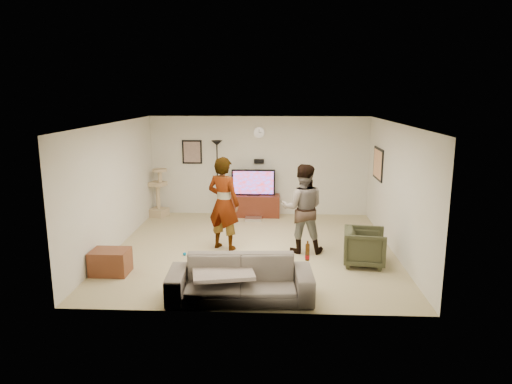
{
  "coord_description": "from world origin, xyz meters",
  "views": [
    {
      "loc": [
        0.46,
        -8.78,
        3.06
      ],
      "look_at": [
        0.04,
        0.2,
        1.12
      ],
      "focal_mm": 32.3,
      "sensor_mm": 36.0,
      "label": 1
    }
  ],
  "objects_px": {
    "person_left": "(224,203)",
    "armchair": "(365,247)",
    "side_table": "(110,262)",
    "person_right": "(303,208)",
    "beer_bottle": "(307,252)",
    "tv_stand": "(253,206)",
    "floor_lamp": "(217,179)",
    "cat_tree": "(158,193)",
    "sofa": "(240,279)",
    "tv": "(253,182)"
  },
  "relations": [
    {
      "from": "person_right",
      "to": "armchair",
      "type": "xyz_separation_m",
      "value": [
        1.1,
        -0.68,
        -0.54
      ]
    },
    {
      "from": "cat_tree",
      "to": "side_table",
      "type": "relative_size",
      "value": 1.94
    },
    {
      "from": "floor_lamp",
      "to": "beer_bottle",
      "type": "bearing_deg",
      "value": -67.77
    },
    {
      "from": "sofa",
      "to": "floor_lamp",
      "type": "bearing_deg",
      "value": 98.18
    },
    {
      "from": "tv_stand",
      "to": "person_left",
      "type": "bearing_deg",
      "value": -100.36
    },
    {
      "from": "person_left",
      "to": "floor_lamp",
      "type": "bearing_deg",
      "value": -55.18
    },
    {
      "from": "floor_lamp",
      "to": "person_right",
      "type": "height_order",
      "value": "floor_lamp"
    },
    {
      "from": "floor_lamp",
      "to": "sofa",
      "type": "xyz_separation_m",
      "value": [
        0.95,
        -4.77,
        -0.64
      ]
    },
    {
      "from": "tv",
      "to": "person_left",
      "type": "xyz_separation_m",
      "value": [
        -0.46,
        -2.51,
        0.06
      ]
    },
    {
      "from": "tv_stand",
      "to": "side_table",
      "type": "bearing_deg",
      "value": -120.11
    },
    {
      "from": "floor_lamp",
      "to": "armchair",
      "type": "height_order",
      "value": "floor_lamp"
    },
    {
      "from": "tv",
      "to": "floor_lamp",
      "type": "height_order",
      "value": "floor_lamp"
    },
    {
      "from": "person_right",
      "to": "armchair",
      "type": "bearing_deg",
      "value": 150.04
    },
    {
      "from": "person_right",
      "to": "floor_lamp",
      "type": "bearing_deg",
      "value": -50.49
    },
    {
      "from": "tv_stand",
      "to": "cat_tree",
      "type": "distance_m",
      "value": 2.42
    },
    {
      "from": "tv_stand",
      "to": "person_left",
      "type": "distance_m",
      "value": 2.63
    },
    {
      "from": "cat_tree",
      "to": "tv",
      "type": "bearing_deg",
      "value": 2.85
    },
    {
      "from": "cat_tree",
      "to": "sofa",
      "type": "distance_m",
      "value": 5.3
    },
    {
      "from": "cat_tree",
      "to": "beer_bottle",
      "type": "bearing_deg",
      "value": -53.64
    },
    {
      "from": "tv_stand",
      "to": "floor_lamp",
      "type": "height_order",
      "value": "floor_lamp"
    },
    {
      "from": "tv",
      "to": "person_right",
      "type": "height_order",
      "value": "person_right"
    },
    {
      "from": "person_left",
      "to": "sofa",
      "type": "bearing_deg",
      "value": 127.25
    },
    {
      "from": "cat_tree",
      "to": "armchair",
      "type": "height_order",
      "value": "cat_tree"
    },
    {
      "from": "tv_stand",
      "to": "person_right",
      "type": "xyz_separation_m",
      "value": [
        1.09,
        -2.6,
        0.59
      ]
    },
    {
      "from": "person_left",
      "to": "side_table",
      "type": "bearing_deg",
      "value": 62.53
    },
    {
      "from": "cat_tree",
      "to": "tv_stand",
      "type": "bearing_deg",
      "value": 2.85
    },
    {
      "from": "tv_stand",
      "to": "cat_tree",
      "type": "bearing_deg",
      "value": -177.15
    },
    {
      "from": "person_left",
      "to": "sofa",
      "type": "height_order",
      "value": "person_left"
    },
    {
      "from": "tv_stand",
      "to": "armchair",
      "type": "relative_size",
      "value": 1.8
    },
    {
      "from": "armchair",
      "to": "side_table",
      "type": "height_order",
      "value": "armchair"
    },
    {
      "from": "tv",
      "to": "floor_lamp",
      "type": "relative_size",
      "value": 0.57
    },
    {
      "from": "cat_tree",
      "to": "person_right",
      "type": "relative_size",
      "value": 0.71
    },
    {
      "from": "sofa",
      "to": "person_left",
      "type": "bearing_deg",
      "value": 99.44
    },
    {
      "from": "person_left",
      "to": "armchair",
      "type": "bearing_deg",
      "value": -171.45
    },
    {
      "from": "tv",
      "to": "armchair",
      "type": "height_order",
      "value": "tv"
    },
    {
      "from": "tv_stand",
      "to": "floor_lamp",
      "type": "xyz_separation_m",
      "value": [
        -0.9,
        -0.04,
        0.68
      ]
    },
    {
      "from": "person_left",
      "to": "side_table",
      "type": "xyz_separation_m",
      "value": [
        -1.81,
        -1.4,
        -0.72
      ]
    },
    {
      "from": "floor_lamp",
      "to": "armchair",
      "type": "distance_m",
      "value": 4.52
    },
    {
      "from": "tv_stand",
      "to": "person_right",
      "type": "bearing_deg",
      "value": -67.2
    },
    {
      "from": "armchair",
      "to": "side_table",
      "type": "xyz_separation_m",
      "value": [
        -4.46,
        -0.64,
        -0.12
      ]
    },
    {
      "from": "cat_tree",
      "to": "person_left",
      "type": "height_order",
      "value": "person_left"
    },
    {
      "from": "floor_lamp",
      "to": "person_left",
      "type": "relative_size",
      "value": 1.03
    },
    {
      "from": "person_right",
      "to": "beer_bottle",
      "type": "xyz_separation_m",
      "value": [
        -0.04,
        -2.21,
        -0.11
      ]
    },
    {
      "from": "side_table",
      "to": "sofa",
      "type": "bearing_deg",
      "value": -21.05
    },
    {
      "from": "tv_stand",
      "to": "tv",
      "type": "bearing_deg",
      "value": 0.0
    },
    {
      "from": "floor_lamp",
      "to": "person_right",
      "type": "xyz_separation_m",
      "value": [
        1.99,
        -2.56,
        -0.09
      ]
    },
    {
      "from": "tv",
      "to": "person_right",
      "type": "xyz_separation_m",
      "value": [
        1.09,
        -2.6,
        -0.0
      ]
    },
    {
      "from": "beer_bottle",
      "to": "side_table",
      "type": "bearing_deg",
      "value": 164.94
    },
    {
      "from": "tv_stand",
      "to": "side_table",
      "type": "height_order",
      "value": "tv_stand"
    },
    {
      "from": "person_left",
      "to": "sofa",
      "type": "relative_size",
      "value": 0.86
    }
  ]
}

